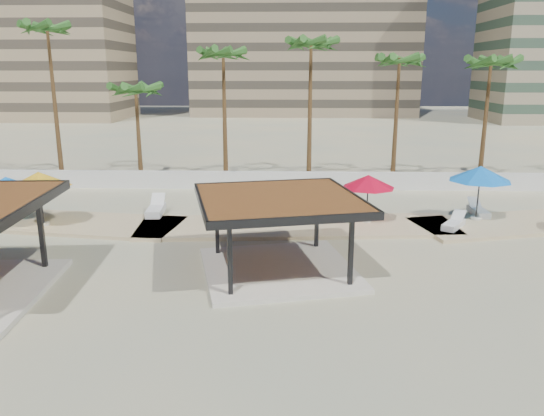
{
  "coord_description": "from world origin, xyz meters",
  "views": [
    {
      "loc": [
        1.55,
        -18.83,
        7.81
      ],
      "look_at": [
        0.78,
        5.62,
        1.4
      ],
      "focal_mm": 35.0,
      "sensor_mm": 36.0,
      "label": 1
    }
  ],
  "objects_px": {
    "umbrella_c": "(368,182)",
    "lounger_b": "(454,224)",
    "lounger_a": "(156,210)",
    "lounger_c": "(478,211)",
    "pavilion_central": "(279,227)",
    "umbrella_a": "(6,183)"
  },
  "relations": [
    {
      "from": "pavilion_central",
      "to": "lounger_b",
      "type": "distance_m",
      "value": 10.45
    },
    {
      "from": "lounger_c",
      "to": "umbrella_a",
      "type": "bearing_deg",
      "value": 92.67
    },
    {
      "from": "umbrella_c",
      "to": "lounger_c",
      "type": "xyz_separation_m",
      "value": [
        6.27,
        1.62,
        -1.93
      ]
    },
    {
      "from": "lounger_a",
      "to": "lounger_c",
      "type": "relative_size",
      "value": 1.19
    },
    {
      "from": "umbrella_a",
      "to": "lounger_a",
      "type": "bearing_deg",
      "value": 9.71
    },
    {
      "from": "pavilion_central",
      "to": "umbrella_c",
      "type": "height_order",
      "value": "pavilion_central"
    },
    {
      "from": "umbrella_a",
      "to": "umbrella_c",
      "type": "distance_m",
      "value": 18.69
    },
    {
      "from": "umbrella_c",
      "to": "lounger_a",
      "type": "height_order",
      "value": "umbrella_c"
    },
    {
      "from": "pavilion_central",
      "to": "umbrella_c",
      "type": "relative_size",
      "value": 2.39
    },
    {
      "from": "lounger_b",
      "to": "lounger_a",
      "type": "bearing_deg",
      "value": 116.74
    },
    {
      "from": "lounger_a",
      "to": "lounger_c",
      "type": "height_order",
      "value": "lounger_a"
    },
    {
      "from": "umbrella_c",
      "to": "lounger_c",
      "type": "height_order",
      "value": "umbrella_c"
    },
    {
      "from": "umbrella_a",
      "to": "umbrella_c",
      "type": "xyz_separation_m",
      "value": [
        18.69,
        -0.0,
        0.19
      ]
    },
    {
      "from": "umbrella_c",
      "to": "lounger_b",
      "type": "bearing_deg",
      "value": -12.2
    },
    {
      "from": "umbrella_c",
      "to": "lounger_a",
      "type": "relative_size",
      "value": 1.26
    },
    {
      "from": "lounger_b",
      "to": "umbrella_c",
      "type": "bearing_deg",
      "value": 112.55
    },
    {
      "from": "umbrella_c",
      "to": "lounger_a",
      "type": "xyz_separation_m",
      "value": [
        -11.27,
        1.27,
        -1.9
      ]
    },
    {
      "from": "lounger_b",
      "to": "lounger_c",
      "type": "distance_m",
      "value": 3.26
    },
    {
      "from": "umbrella_c",
      "to": "pavilion_central",
      "type": "bearing_deg",
      "value": -123.67
    },
    {
      "from": "umbrella_a",
      "to": "lounger_c",
      "type": "bearing_deg",
      "value": 3.7
    },
    {
      "from": "lounger_a",
      "to": "lounger_b",
      "type": "bearing_deg",
      "value": -102.3
    },
    {
      "from": "umbrella_a",
      "to": "lounger_b",
      "type": "height_order",
      "value": "umbrella_a"
    }
  ]
}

